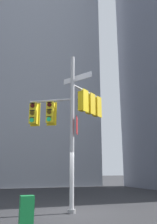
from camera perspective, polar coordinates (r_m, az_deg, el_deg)
ground at (r=10.45m, az=-1.74°, el=-23.82°), size 120.00×120.00×0.00m
building_mid_block at (r=38.84m, az=-11.47°, el=18.91°), size 15.66×15.66×45.56m
signal_pole_assembly at (r=11.28m, az=-1.61°, el=-0.33°), size 3.99×2.14×7.13m
newspaper_box at (r=8.27m, az=-12.75°, el=-22.78°), size 0.45×0.36×0.94m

